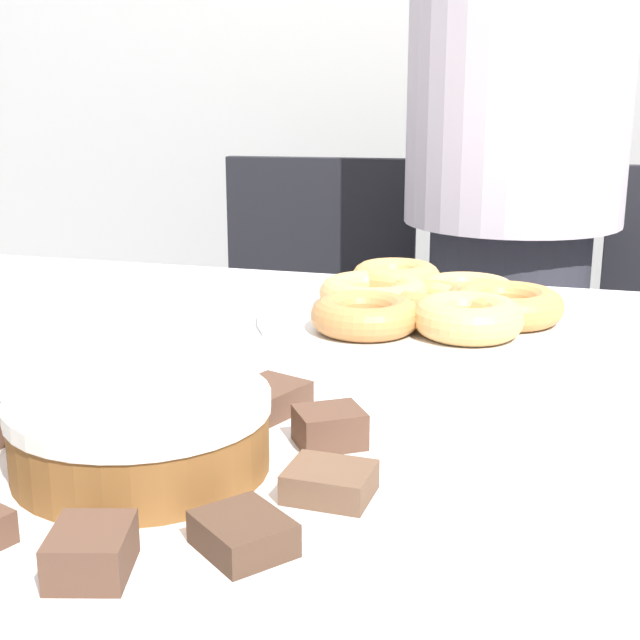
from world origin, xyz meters
TOP-DOWN VIEW (x-y plane):
  - table at (0.00, 0.00)m, footprint 1.53×0.96m
  - person_standing at (0.11, 0.92)m, footprint 0.39×0.39m
  - office_chair_left at (-0.27, 0.89)m, footprint 0.48×0.48m
  - plate_cake at (-0.07, -0.22)m, footprint 0.37×0.37m
  - plate_donuts at (0.05, 0.25)m, footprint 0.40×0.40m
  - frosted_cake at (-0.07, -0.22)m, footprint 0.18×0.18m
  - lamington_0 at (-0.04, -0.36)m, footprint 0.05×0.06m
  - lamington_1 at (0.03, -0.31)m, footprint 0.07×0.07m
  - lamington_2 at (0.06, -0.23)m, footprint 0.06×0.05m
  - lamington_3 at (0.04, -0.15)m, footprint 0.06×0.06m
  - lamington_4 at (-0.02, -0.09)m, footprint 0.07×0.07m
  - lamington_5 at (-0.11, -0.09)m, footprint 0.05×0.05m
  - lamington_6 at (-0.18, -0.14)m, footprint 0.07×0.07m
  - donut_0 at (0.05, 0.25)m, footprint 0.10×0.10m
  - donut_1 at (0.11, 0.17)m, footprint 0.12×0.12m
  - donut_2 at (0.14, 0.24)m, footprint 0.13×0.13m
  - donut_3 at (0.09, 0.31)m, footprint 0.12×0.12m
  - donut_4 at (0.00, 0.34)m, footprint 0.11×0.11m
  - donut_5 at (-0.01, 0.26)m, footprint 0.13×0.13m
  - donut_6 at (0.00, 0.16)m, footprint 0.12×0.12m

SIDE VIEW (x-z plane):
  - office_chair_left at x=-0.27m, z-range -0.02..0.86m
  - table at x=0.00m, z-range 0.29..1.06m
  - plate_cake at x=-0.07m, z-range 0.76..0.77m
  - plate_donuts at x=0.05m, z-range 0.76..0.77m
  - lamington_2 at x=0.06m, z-range 0.77..0.79m
  - lamington_1 at x=0.03m, z-range 0.77..0.79m
  - lamington_6 at x=-0.18m, z-range 0.77..0.79m
  - lamington_5 at x=-0.11m, z-range 0.77..0.80m
  - lamington_4 at x=-0.02m, z-range 0.77..0.80m
  - lamington_0 at x=-0.04m, z-range 0.77..0.80m
  - lamington_3 at x=0.04m, z-range 0.77..0.80m
  - donut_3 at x=0.09m, z-range 0.77..0.80m
  - donut_0 at x=0.05m, z-range 0.77..0.81m
  - donut_6 at x=0.00m, z-range 0.77..0.81m
  - donut_5 at x=-0.01m, z-range 0.77..0.81m
  - donut_2 at x=0.14m, z-range 0.77..0.81m
  - donut_1 at x=0.11m, z-range 0.77..0.81m
  - donut_4 at x=0.00m, z-range 0.77..0.81m
  - frosted_cake at x=-0.07m, z-range 0.77..0.83m
  - person_standing at x=0.11m, z-range 0.03..1.61m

